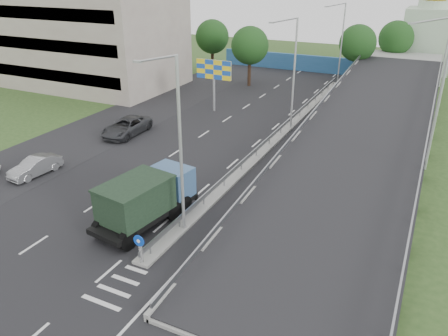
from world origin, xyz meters
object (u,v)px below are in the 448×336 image
Objects in this scene: lamp_post_near at (177,138)px; church at (429,35)px; sign_bollard at (140,249)px; lamp_post_mid at (292,68)px; parked_car_b at (35,166)px; parked_car_c at (127,127)px; dump_truck at (146,198)px; billboard at (214,73)px; lamp_post_far at (340,39)px.

church is (9.89, 54.00, -0.50)m from lamp_post_near.
sign_bollard is 24.30m from lamp_post_mid.
church reaches higher than lamp_post_mid.
parked_car_b is 0.74× the size of parked_car_c.
lamp_post_mid is 35.41m from church.
dump_truck is (-2.28, -20.13, -4.11)m from lamp_post_mid.
parked_car_c reaches higher than parked_car_b.
billboard is 11.44m from parked_car_c.
dump_truck is at bearing -49.69° from parked_car_c.
sign_bollard reaches higher than parked_car_b.
lamp_post_near is 4.70m from dump_truck.
lamp_post_near and lamp_post_mid have the same top height.
lamp_post_mid is (0.11, 23.83, 4.77)m from sign_bollard.
billboard is at bearing 67.41° from parked_car_c.
dump_truck reaches higher than sign_bollard.
lamp_post_near reaches higher than sign_bollard.
sign_bollard is 0.17× the size of lamp_post_near.
lamp_post_near and lamp_post_far have the same top height.
billboard reaches higher than parked_car_b.
church is at bearing 71.11° from parked_car_b.
sign_bollard is at bearing -70.79° from billboard.
parked_car_c is at bearing -110.95° from billboard.
dump_truck is 16.08m from parked_car_c.
church is at bearing 54.76° from lamp_post_far.
billboard is at bearing 109.21° from sign_bollard.
church is at bearing 80.19° from sign_bollard.
lamp_post_near is 1.00× the size of lamp_post_mid.
lamp_post_mid is 1.00× the size of lamp_post_far.
lamp_post_far is at bearing 63.16° from billboard.
parked_car_c is (-3.90, -10.19, -3.42)m from billboard.
sign_bollard is at bearing -90.14° from lamp_post_far.
dump_truck is (-2.28, -0.13, -4.11)m from lamp_post_near.
lamp_post_far is 20.24m from billboard.
parked_car_c is (-13.01, -8.19, -5.04)m from lamp_post_mid.
sign_bollard is at bearing -52.11° from parked_car_c.
lamp_post_far reaches higher than billboard.
lamp_post_mid is 9.47m from billboard.
lamp_post_near reaches higher than parked_car_c.
billboard is (-9.00, 25.83, 3.15)m from sign_bollard.
dump_truck is at bearing -96.46° from lamp_post_mid.
parked_car_b is at bearing 172.66° from lamp_post_near.
parked_car_b is at bearing -109.79° from lamp_post_far.
lamp_post_far reaches higher than parked_car_b.
dump_truck is at bearing 120.41° from sign_bollard.
dump_truck reaches higher than parked_car_b.
lamp_post_mid is 20.00m from lamp_post_far.
lamp_post_near reaches higher than billboard.
parked_car_b is (-13.75, -18.23, -5.14)m from lamp_post_mid.
parked_car_c is at bearing -147.81° from lamp_post_mid.
church is 48.22m from parked_car_c.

